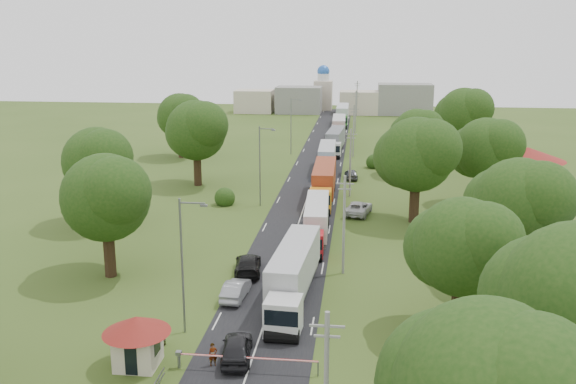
# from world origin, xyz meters

# --- Properties ---
(ground) EXTENTS (260.00, 260.00, 0.00)m
(ground) POSITION_xyz_m (0.00, 0.00, 0.00)
(ground) COLOR #354E1A
(ground) RESTS_ON ground
(road) EXTENTS (8.00, 200.00, 0.04)m
(road) POSITION_xyz_m (0.00, 20.00, 0.00)
(road) COLOR black
(road) RESTS_ON ground
(boom_barrier) EXTENTS (9.22, 0.35, 1.18)m
(boom_barrier) POSITION_xyz_m (-1.36, -25.00, 0.89)
(boom_barrier) COLOR slate
(boom_barrier) RESTS_ON ground
(guard_booth) EXTENTS (4.40, 4.40, 3.45)m
(guard_booth) POSITION_xyz_m (-7.20, -25.00, 2.16)
(guard_booth) COLOR beige
(guard_booth) RESTS_ON ground
(info_sign) EXTENTS (0.12, 3.10, 4.10)m
(info_sign) POSITION_xyz_m (5.20, 35.00, 3.00)
(info_sign) COLOR slate
(info_sign) RESTS_ON ground
(pole_1) EXTENTS (1.60, 0.24, 9.00)m
(pole_1) POSITION_xyz_m (5.50, -7.00, 4.68)
(pole_1) COLOR gray
(pole_1) RESTS_ON ground
(pole_2) EXTENTS (1.60, 0.24, 9.00)m
(pole_2) POSITION_xyz_m (5.50, 21.00, 4.68)
(pole_2) COLOR gray
(pole_2) RESTS_ON ground
(pole_3) EXTENTS (1.60, 0.24, 9.00)m
(pole_3) POSITION_xyz_m (5.50, 49.00, 4.68)
(pole_3) COLOR gray
(pole_3) RESTS_ON ground
(pole_4) EXTENTS (1.60, 0.24, 9.00)m
(pole_4) POSITION_xyz_m (5.50, 77.00, 4.68)
(pole_4) COLOR gray
(pole_4) RESTS_ON ground
(pole_5) EXTENTS (1.60, 0.24, 9.00)m
(pole_5) POSITION_xyz_m (5.50, 105.00, 4.68)
(pole_5) COLOR gray
(pole_5) RESTS_ON ground
(lamp_0) EXTENTS (2.03, 0.22, 10.00)m
(lamp_0) POSITION_xyz_m (-5.35, -20.00, 5.55)
(lamp_0) COLOR slate
(lamp_0) RESTS_ON ground
(lamp_1) EXTENTS (2.03, 0.22, 10.00)m
(lamp_1) POSITION_xyz_m (-5.35, 15.00, 5.55)
(lamp_1) COLOR slate
(lamp_1) RESTS_ON ground
(lamp_2) EXTENTS (2.03, 0.22, 10.00)m
(lamp_2) POSITION_xyz_m (-5.35, 50.00, 5.55)
(lamp_2) COLOR slate
(lamp_2) RESTS_ON ground
(tree_2) EXTENTS (8.00, 8.00, 10.10)m
(tree_2) POSITION_xyz_m (13.99, -17.86, 6.60)
(tree_2) COLOR #382616
(tree_2) RESTS_ON ground
(tree_3) EXTENTS (8.80, 8.80, 11.07)m
(tree_3) POSITION_xyz_m (19.99, -7.84, 7.22)
(tree_3) COLOR #382616
(tree_3) RESTS_ON ground
(tree_4) EXTENTS (9.60, 9.60, 12.05)m
(tree_4) POSITION_xyz_m (12.99, 10.17, 7.85)
(tree_4) COLOR #382616
(tree_4) RESTS_ON ground
(tree_5) EXTENTS (8.80, 8.80, 11.07)m
(tree_5) POSITION_xyz_m (21.99, 18.16, 7.22)
(tree_5) COLOR #382616
(tree_5) RESTS_ON ground
(tree_6) EXTENTS (8.00, 8.00, 10.10)m
(tree_6) POSITION_xyz_m (14.99, 35.14, 6.60)
(tree_6) COLOR #382616
(tree_6) RESTS_ON ground
(tree_7) EXTENTS (9.60, 9.60, 12.05)m
(tree_7) POSITION_xyz_m (23.99, 50.17, 7.85)
(tree_7) COLOR #382616
(tree_7) RESTS_ON ground
(tree_10) EXTENTS (8.80, 8.80, 11.07)m
(tree_10) POSITION_xyz_m (-15.01, -9.84, 7.22)
(tree_10) COLOR #382616
(tree_10) RESTS_ON ground
(tree_11) EXTENTS (8.80, 8.80, 11.07)m
(tree_11) POSITION_xyz_m (-22.01, 5.16, 7.22)
(tree_11) COLOR #382616
(tree_11) RESTS_ON ground
(tree_12) EXTENTS (9.60, 9.60, 12.05)m
(tree_12) POSITION_xyz_m (-16.01, 25.17, 7.85)
(tree_12) COLOR #382616
(tree_12) RESTS_ON ground
(tree_13) EXTENTS (8.80, 8.80, 11.07)m
(tree_13) POSITION_xyz_m (-24.01, 45.16, 7.22)
(tree_13) COLOR #382616
(tree_13) RESTS_ON ground
(house_cream) EXTENTS (10.08, 10.08, 5.80)m
(house_cream) POSITION_xyz_m (30.00, 30.00, 3.64)
(house_cream) COLOR beige
(house_cream) RESTS_ON ground
(distant_town) EXTENTS (52.00, 8.00, 8.00)m
(distant_town) POSITION_xyz_m (0.68, 110.00, 3.49)
(distant_town) COLOR gray
(distant_town) RESTS_ON ground
(church) EXTENTS (5.00, 5.00, 12.30)m
(church) POSITION_xyz_m (-4.00, 118.00, 5.39)
(church) COLOR beige
(church) RESTS_ON ground
(truck_0) EXTENTS (3.40, 15.21, 4.20)m
(truck_0) POSITION_xyz_m (1.66, -13.37, 2.23)
(truck_0) COLOR silver
(truck_0) RESTS_ON ground
(truck_1) EXTENTS (2.76, 13.63, 3.77)m
(truck_1) POSITION_xyz_m (2.38, 2.41, 2.00)
(truck_1) COLOR red
(truck_1) RESTS_ON ground
(truck_2) EXTENTS (2.88, 15.62, 4.33)m
(truck_2) POSITION_xyz_m (2.19, 18.93, 2.30)
(truck_2) COLOR orange
(truck_2) RESTS_ON ground
(truck_3) EXTENTS (2.73, 14.37, 3.98)m
(truck_3) POSITION_xyz_m (1.60, 36.22, 2.11)
(truck_3) COLOR #1A4F9D
(truck_3) RESTS_ON ground
(truck_4) EXTENTS (3.21, 14.34, 3.96)m
(truck_4) POSITION_xyz_m (2.20, 53.13, 2.10)
(truck_4) COLOR silver
(truck_4) RESTS_ON ground
(truck_5) EXTENTS (2.87, 14.94, 4.14)m
(truck_5) POSITION_xyz_m (2.23, 69.20, 2.19)
(truck_5) COLOR #B22A1B
(truck_5) RESTS_ON ground
(truck_6) EXTENTS (2.83, 15.74, 4.36)m
(truck_6) POSITION_xyz_m (2.34, 88.89, 2.31)
(truck_6) COLOR #2E752B
(truck_6) RESTS_ON ground
(car_lane_front) EXTENTS (2.47, 5.01, 1.64)m
(car_lane_front) POSITION_xyz_m (-1.00, -23.50, 0.82)
(car_lane_front) COLOR black
(car_lane_front) RESTS_ON ground
(car_lane_mid) EXTENTS (1.86, 4.65, 1.50)m
(car_lane_mid) POSITION_xyz_m (-3.00, -13.61, 0.75)
(car_lane_mid) COLOR gray
(car_lane_mid) RESTS_ON ground
(car_lane_rear) EXTENTS (3.03, 5.88, 1.63)m
(car_lane_rear) POSITION_xyz_m (-3.00, -7.90, 0.82)
(car_lane_rear) COLOR black
(car_lane_rear) RESTS_ON ground
(car_verge_near) EXTENTS (3.66, 6.01, 1.56)m
(car_verge_near) POSITION_xyz_m (6.71, 12.46, 0.78)
(car_verge_near) COLOR silver
(car_verge_near) RESTS_ON ground
(car_verge_far) EXTENTS (2.20, 4.48, 1.47)m
(car_verge_far) POSITION_xyz_m (5.50, 31.37, 0.73)
(car_verge_far) COLOR #4D5053
(car_verge_far) RESTS_ON ground
(pedestrian_near) EXTENTS (0.67, 0.56, 1.56)m
(pedestrian_near) POSITION_xyz_m (-2.36, -24.50, 0.78)
(pedestrian_near) COLOR gray
(pedestrian_near) RESTS_ON ground
(pedestrian_booth) EXTENTS (1.00, 1.00, 1.64)m
(pedestrian_booth) POSITION_xyz_m (-6.50, -22.10, 0.82)
(pedestrian_booth) COLOR gray
(pedestrian_booth) RESTS_ON ground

